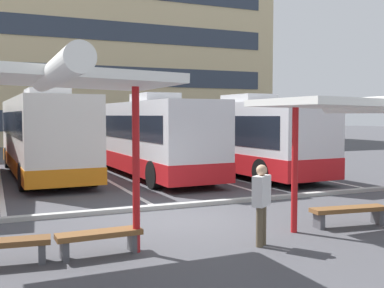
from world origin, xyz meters
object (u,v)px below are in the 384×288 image
object	(u,v)px
coach_bus_1	(43,136)
waiting_passenger_3	(261,199)
waiting_shelter_2	(358,107)
bench_2	(99,238)
coach_bus_3	(231,137)
coach_bus_2	(143,137)
waiting_shelter_1	(48,81)
bench_3	(349,212)

from	to	relation	value
coach_bus_1	waiting_passenger_3	distance (m)	13.33
waiting_shelter_2	bench_2	bearing A→B (deg)	177.22
bench_2	waiting_shelter_2	xyz separation A→B (m)	(5.86, -0.28, 2.45)
bench_2	coach_bus_3	bearing A→B (deg)	51.33
coach_bus_3	waiting_passenger_3	size ratio (longest dim) A/B	7.19
coach_bus_1	waiting_passenger_3	bearing A→B (deg)	-77.57
coach_bus_3	waiting_shelter_2	bearing A→B (deg)	-102.88
coach_bus_1	coach_bus_2	xyz separation A→B (m)	(4.16, -1.00, -0.10)
waiting_shelter_1	waiting_passenger_3	size ratio (longest dim) A/B	2.93
coach_bus_2	waiting_shelter_1	world-z (taller)	coach_bus_2
waiting_shelter_1	bench_2	world-z (taller)	waiting_shelter_1
coach_bus_3	bench_2	distance (m)	13.32
waiting_shelter_1	waiting_shelter_2	bearing A→B (deg)	0.49
coach_bus_3	bench_3	xyz separation A→B (m)	(-2.43, -10.41, -1.26)
coach_bus_2	bench_2	world-z (taller)	coach_bus_2
waiting_shelter_2	coach_bus_2	bearing A→B (deg)	97.20
bench_2	waiting_passenger_3	size ratio (longest dim) A/B	0.98
bench_3	bench_2	bearing A→B (deg)	179.51
coach_bus_1	waiting_shelter_2	xyz separation A→B (m)	(5.63, -12.62, 1.06)
coach_bus_2	bench_2	bearing A→B (deg)	-111.14
waiting_shelter_1	bench_2	xyz separation A→B (m)	(0.90, 0.34, -2.83)
coach_bus_1	bench_2	xyz separation A→B (m)	(-0.22, -12.34, -1.39)
coach_bus_2	bench_3	world-z (taller)	coach_bus_2
bench_2	waiting_shelter_2	world-z (taller)	waiting_shelter_2
coach_bus_3	bench_3	bearing A→B (deg)	-103.16
bench_3	waiting_passenger_3	bearing A→B (deg)	-167.64
coach_bus_3	bench_3	distance (m)	10.76
waiting_shelter_2	bench_3	bearing A→B (deg)	90.00
bench_2	bench_3	xyz separation A→B (m)	(5.86, -0.05, 0.01)
waiting_shelter_1	waiting_shelter_2	xyz separation A→B (m)	(6.76, 0.06, -0.38)
waiting_shelter_1	bench_2	bearing A→B (deg)	20.85
coach_bus_2	waiting_shelter_2	bearing A→B (deg)	-82.80
bench_2	coach_bus_1	bearing A→B (deg)	88.97
waiting_shelter_2	waiting_passenger_3	bearing A→B (deg)	-172.33
coach_bus_3	waiting_shelter_2	size ratio (longest dim) A/B	2.52
coach_bus_3	waiting_shelter_2	xyz separation A→B (m)	(-2.43, -10.64, 1.18)
waiting_shelter_1	waiting_shelter_2	world-z (taller)	waiting_shelter_1
waiting_shelter_1	coach_bus_3	bearing A→B (deg)	49.34
coach_bus_3	bench_2	xyz separation A→B (m)	(-8.29, -10.36, -1.26)
waiting_shelter_1	waiting_passenger_3	xyz separation A→B (m)	(3.99, -0.31, -2.23)
coach_bus_3	waiting_passenger_3	distance (m)	12.20
coach_bus_1	coach_bus_2	distance (m)	4.28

